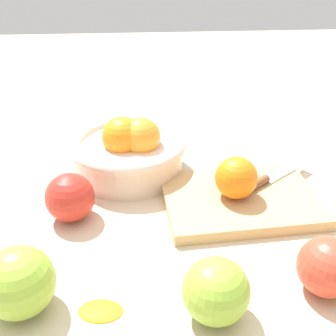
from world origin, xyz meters
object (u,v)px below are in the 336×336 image
at_px(knife, 270,177).
at_px(apple_front_right_2, 328,267).
at_px(bowl, 129,151).
at_px(apple_front_left, 18,282).
at_px(apple_front_center, 216,291).
at_px(apple_mid_left, 70,197).
at_px(cutting_board, 240,200).
at_px(orange_on_board, 236,178).

relative_size(knife, apple_front_right_2, 1.85).
xyz_separation_m(bowl, apple_front_right_2, (0.23, -0.29, -0.01)).
relative_size(apple_front_left, apple_front_right_2, 1.14).
bearing_deg(bowl, apple_front_center, -73.30).
height_order(apple_front_left, apple_front_center, apple_front_left).
xyz_separation_m(knife, apple_mid_left, (-0.31, -0.06, 0.01)).
relative_size(bowl, knife, 1.49).
distance_m(cutting_board, orange_on_board, 0.04).
relative_size(apple_front_left, apple_mid_left, 1.14).
height_order(bowl, orange_on_board, bowl).
bearing_deg(cutting_board, knife, 35.15).
bearing_deg(apple_front_left, orange_on_board, 33.23).
bearing_deg(bowl, knife, -17.53).
height_order(bowl, apple_front_right_2, bowl).
distance_m(apple_front_center, apple_mid_left, 0.27).
distance_m(orange_on_board, apple_front_left, 0.34).
bearing_deg(cutting_board, apple_mid_left, -176.69).
distance_m(cutting_board, apple_front_center, 0.23).
distance_m(bowl, apple_mid_left, 0.15).
bearing_deg(orange_on_board, knife, 31.97).
bearing_deg(apple_mid_left, apple_front_right_2, -27.46).
relative_size(apple_front_left, apple_front_center, 1.10).
bearing_deg(orange_on_board, apple_front_right_2, -68.04).
xyz_separation_m(bowl, knife, (0.23, -0.07, -0.02)).
bearing_deg(apple_front_left, cutting_board, 32.55).
relative_size(bowl, apple_front_center, 2.65).
bearing_deg(apple_mid_left, apple_front_center, -47.07).
distance_m(apple_front_left, apple_front_right_2, 0.35).
xyz_separation_m(orange_on_board, knife, (0.07, 0.04, -0.03)).
bearing_deg(apple_mid_left, orange_on_board, 3.08).
bearing_deg(apple_front_left, apple_front_right_2, 0.80).
distance_m(bowl, apple_front_right_2, 0.38).
bearing_deg(apple_mid_left, bowl, 56.44).
distance_m(apple_front_center, apple_front_right_2, 0.14).
relative_size(orange_on_board, apple_mid_left, 0.89).
height_order(cutting_board, apple_front_right_2, apple_front_right_2).
xyz_separation_m(bowl, orange_on_board, (0.16, -0.11, 0.01)).
bearing_deg(cutting_board, bowl, 146.67).
relative_size(orange_on_board, apple_front_center, 0.86).
xyz_separation_m(apple_front_left, apple_front_right_2, (0.35, 0.00, -0.01)).
distance_m(bowl, apple_front_center, 0.34).
bearing_deg(cutting_board, apple_front_center, -109.61).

